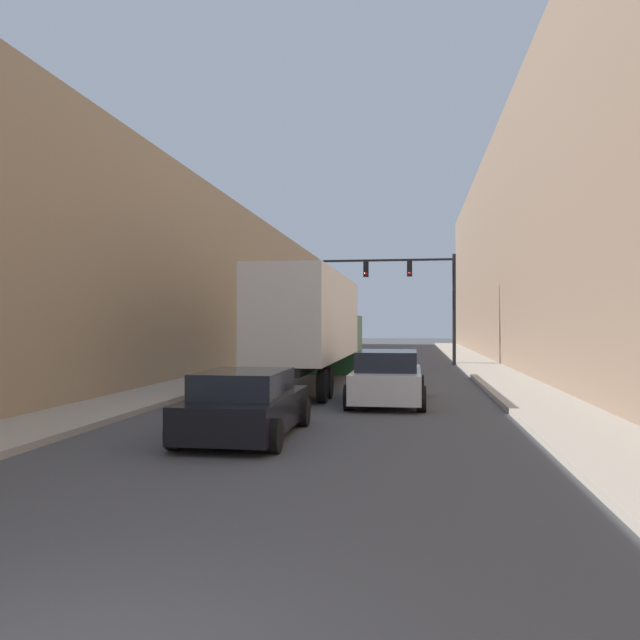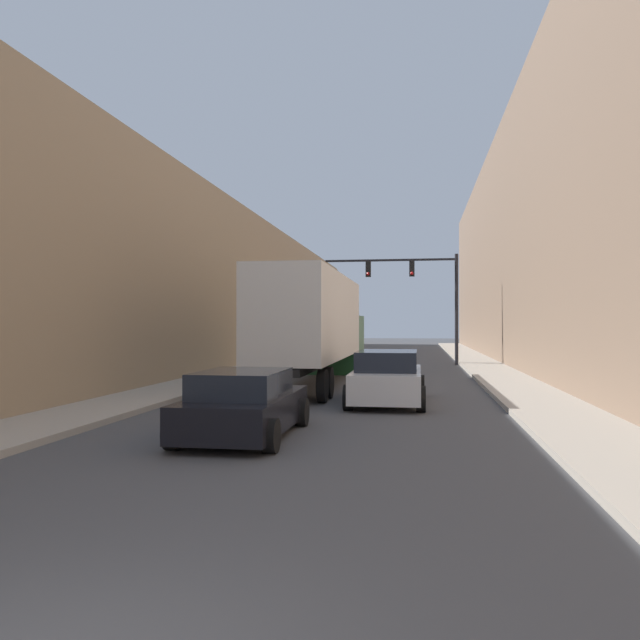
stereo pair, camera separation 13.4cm
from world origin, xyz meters
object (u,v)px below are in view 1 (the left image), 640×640
Objects in this scene: sedan_car at (246,405)px; suv_car at (387,378)px; traffic_signal_gantry at (421,287)px; semi_truck at (316,325)px.

suv_car is at bearing 66.11° from sedan_car.
semi_truck is at bearing -108.46° from traffic_signal_gantry.
semi_truck is 3.19× the size of sedan_car.
sedan_car is 6.60m from suv_car.
traffic_signal_gantry is (1.19, 17.79, 3.71)m from suv_car.
semi_truck is 6.27m from suv_car.
traffic_signal_gantry reaches higher than suv_car.
sedan_car is at bearing -99.21° from traffic_signal_gantry.
suv_car is (2.98, -5.29, -1.57)m from semi_truck.
suv_car is 18.21m from traffic_signal_gantry.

